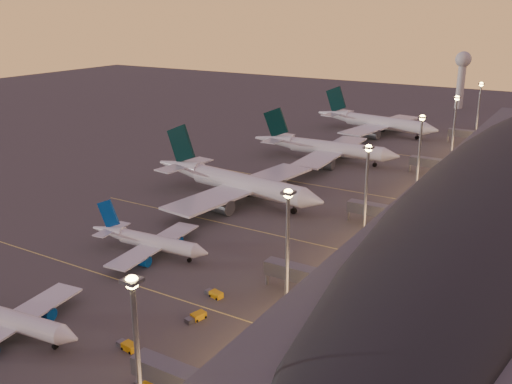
# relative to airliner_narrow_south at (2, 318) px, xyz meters

# --- Properties ---
(ground) EXTENTS (700.00, 700.00, 0.00)m
(ground) POSITION_rel_airliner_narrow_south_xyz_m (5.25, 31.44, -3.21)
(ground) COLOR #454240
(airliner_narrow_south) EXTENTS (34.79, 31.27, 12.42)m
(airliner_narrow_south) POSITION_rel_airliner_narrow_south_xyz_m (0.00, 0.00, 0.00)
(airliner_narrow_south) COLOR silver
(airliner_narrow_south) RESTS_ON ground
(airliner_narrow_north) EXTENTS (33.59, 30.09, 11.99)m
(airliner_narrow_north) POSITION_rel_airliner_narrow_south_xyz_m (-1.41, 40.76, -0.11)
(airliner_narrow_north) COLOR silver
(airliner_narrow_north) RESTS_ON ground
(airliner_wide_near) EXTENTS (64.81, 59.48, 20.74)m
(airliner_wide_near) POSITION_rel_airliner_narrow_south_xyz_m (-6.47, 85.96, 2.13)
(airliner_wide_near) COLOR silver
(airliner_wide_near) RESTS_ON ground
(airliner_wide_mid) EXTENTS (59.27, 53.98, 18.97)m
(airliner_wide_mid) POSITION_rel_airliner_narrow_south_xyz_m (-2.33, 142.52, 1.67)
(airliner_wide_mid) COLOR silver
(airliner_wide_mid) RESTS_ON ground
(airliner_wide_far) EXTENTS (62.75, 57.85, 20.12)m
(airliner_wide_far) POSITION_rel_airliner_narrow_south_xyz_m (-3.07, 200.80, 1.97)
(airliner_wide_far) COLOR silver
(airliner_wide_far) RESTS_ON ground
(terminal_building) EXTENTS (56.35, 255.00, 17.46)m
(terminal_building) POSITION_rel_airliner_narrow_south_xyz_m (67.09, 103.91, 5.57)
(terminal_building) COLOR #4C4D51
(terminal_building) RESTS_ON ground
(light_masts) EXTENTS (2.20, 217.20, 25.90)m
(light_masts) POSITION_rel_airliner_narrow_south_xyz_m (41.25, 96.44, 14.34)
(light_masts) COLOR slate
(light_masts) RESTS_ON ground
(radar_tower) EXTENTS (9.00, 9.00, 32.50)m
(radar_tower) POSITION_rel_airliner_narrow_south_xyz_m (15.25, 291.44, 18.66)
(radar_tower) COLOR silver
(radar_tower) RESTS_ON ground
(lane_markings) EXTENTS (90.00, 180.36, 0.00)m
(lane_markings) POSITION_rel_airliner_narrow_south_xyz_m (5.25, 71.44, -3.20)
(lane_markings) COLOR #D8C659
(lane_markings) RESTS_ON ground
(baggage_tug_b) EXTENTS (4.35, 2.21, 1.24)m
(baggage_tug_b) POSITION_rel_airliner_narrow_south_xyz_m (22.69, 7.94, -2.64)
(baggage_tug_b) COLOR #DD9D0C
(baggage_tug_b) RESTS_ON ground
(baggage_tug_c) EXTENTS (4.34, 2.46, 1.22)m
(baggage_tug_c) POSITION_rel_airliner_narrow_south_xyz_m (24.69, 31.21, -2.65)
(baggage_tug_c) COLOR #DD9D0C
(baggage_tug_c) RESTS_ON ground
(baggage_tug_d) EXTENTS (2.72, 4.48, 1.25)m
(baggage_tug_d) POSITION_rel_airliner_narrow_south_xyz_m (27.04, 21.91, -2.64)
(baggage_tug_d) COLOR #DD9D0C
(baggage_tug_d) RESTS_ON ground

